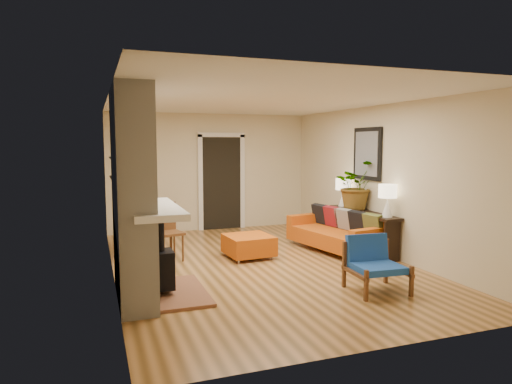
# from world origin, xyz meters

# --- Properties ---
(room_shell) EXTENTS (6.50, 6.50, 6.50)m
(room_shell) POSITION_xyz_m (0.60, 2.63, 1.24)
(room_shell) COLOR #BB8248
(room_shell) RESTS_ON ground
(fireplace) EXTENTS (1.09, 1.68, 2.60)m
(fireplace) POSITION_xyz_m (-2.00, -1.00, 1.24)
(fireplace) COLOR white
(fireplace) RESTS_ON ground
(sofa) EXTENTS (1.17, 2.06, 0.76)m
(sofa) POSITION_xyz_m (1.68, 0.43, 0.34)
(sofa) COLOR silver
(sofa) RESTS_ON ground
(ottoman) EXTENTS (0.80, 0.80, 0.38)m
(ottoman) POSITION_xyz_m (-0.03, 0.49, 0.22)
(ottoman) COLOR silver
(ottoman) RESTS_ON ground
(blue_chair) EXTENTS (0.73, 0.72, 0.72)m
(blue_chair) POSITION_xyz_m (0.97, -1.70, 0.39)
(blue_chair) COLOR brown
(blue_chair) RESTS_ON ground
(dining_table) EXTENTS (1.03, 1.81, 0.95)m
(dining_table) POSITION_xyz_m (-1.58, 1.36, 0.62)
(dining_table) COLOR brown
(dining_table) RESTS_ON ground
(console_table) EXTENTS (0.34, 1.85, 0.72)m
(console_table) POSITION_xyz_m (2.07, 0.25, 0.58)
(console_table) COLOR black
(console_table) RESTS_ON ground
(lamp_near) EXTENTS (0.30, 0.30, 0.54)m
(lamp_near) POSITION_xyz_m (2.07, -0.44, 1.06)
(lamp_near) COLOR white
(lamp_near) RESTS_ON console_table
(lamp_far) EXTENTS (0.30, 0.30, 0.54)m
(lamp_far) POSITION_xyz_m (2.07, 0.96, 1.06)
(lamp_far) COLOR white
(lamp_far) RESTS_ON console_table
(houseplant) EXTENTS (0.91, 0.81, 0.90)m
(houseplant) POSITION_xyz_m (2.06, 0.49, 1.18)
(houseplant) COLOR #1E5919
(houseplant) RESTS_ON console_table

